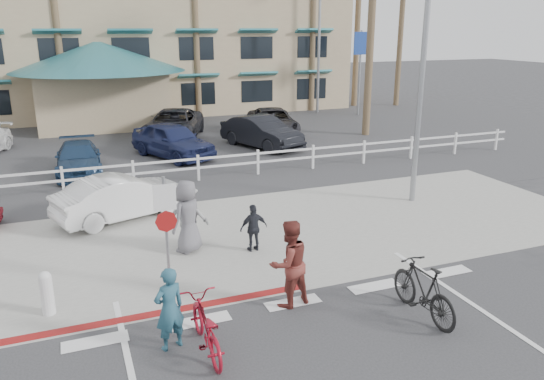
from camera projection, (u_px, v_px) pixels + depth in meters
name	position (u px, v px, depth m)	size (l,w,h in m)	color
ground	(305.00, 317.00, 10.68)	(140.00, 140.00, 0.00)	#333335
bike_path	(355.00, 375.00, 8.90)	(12.00, 16.00, 0.01)	#333335
sidewalk_plaza	(237.00, 238.00, 14.69)	(22.00, 7.00, 0.01)	gray
cross_street	(201.00, 197.00, 18.25)	(40.00, 5.00, 0.01)	#333335
parking_lot	(155.00, 143.00, 26.70)	(50.00, 16.00, 0.01)	#333335
curb_red	(145.00, 316.00, 10.71)	(7.00, 0.25, 0.02)	maroon
rail_fence	(201.00, 168.00, 20.06)	(29.40, 0.16, 1.00)	silver
building	(148.00, 26.00, 37.30)	(28.00, 16.00, 11.30)	tan
sign_post	(166.00, 228.00, 11.41)	(0.50, 0.10, 2.90)	gray
bollard_0	(47.00, 293.00, 10.65)	(0.26, 0.26, 0.95)	silver
streetlight_0	(423.00, 64.00, 16.51)	(0.60, 2.00, 9.00)	gray
streetlight_1	(319.00, 40.00, 34.82)	(0.60, 2.00, 9.50)	gray
info_sign	(360.00, 72.00, 34.31)	(1.20, 0.16, 5.60)	navy
palm_3	(54.00, 1.00, 29.48)	(4.00, 4.00, 14.00)	#183E1C
palm_5	(195.00, 11.00, 32.41)	(4.00, 4.00, 13.00)	#183E1C
palm_7	(313.00, 5.00, 35.05)	(4.00, 4.00, 14.00)	#183E1C
palm_9	(402.00, 14.00, 37.63)	(4.00, 4.00, 13.00)	#183E1C
bike_red	(205.00, 327.00, 9.41)	(0.66, 1.89, 0.99)	maroon
rider_red	(169.00, 309.00, 9.43)	(0.58, 0.38, 1.59)	#245164
bike_black	(424.00, 290.00, 10.55)	(0.55, 1.95, 1.17)	black
rider_black	(289.00, 264.00, 10.89)	(0.91, 0.71, 1.88)	maroon
pedestrian_a	(186.00, 215.00, 13.91)	(1.13, 0.65, 1.74)	gray
pedestrian_child	(254.00, 228.00, 13.67)	(0.74, 0.31, 1.27)	#23242C
pedestrian_b	(187.00, 217.00, 13.54)	(0.94, 0.61, 1.92)	slate
car_white_sedan	(123.00, 197.00, 16.03)	(1.42, 4.07, 1.34)	white
lot_car_1	(79.00, 159.00, 20.99)	(1.69, 4.17, 1.21)	navy
lot_car_2	(173.00, 140.00, 23.54)	(1.83, 4.54, 1.55)	#182048
lot_car_3	(262.00, 132.00, 25.48)	(1.59, 4.55, 1.50)	black
lot_car_5	(173.00, 125.00, 27.37)	(2.53, 5.49, 1.52)	black
lot_car_6	(272.00, 122.00, 28.46)	(2.34, 5.07, 1.41)	black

